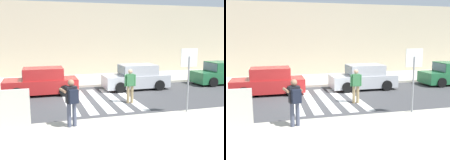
% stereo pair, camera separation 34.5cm
% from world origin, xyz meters
% --- Properties ---
extents(ground_plane, '(120.00, 120.00, 0.00)m').
position_xyz_m(ground_plane, '(0.00, 0.00, 0.00)').
color(ground_plane, '#424244').
extents(sidewalk_near, '(60.00, 6.00, 0.14)m').
position_xyz_m(sidewalk_near, '(0.00, -6.20, 0.07)').
color(sidewalk_near, beige).
rests_on(sidewalk_near, ground).
extents(sidewalk_far, '(60.00, 4.80, 0.14)m').
position_xyz_m(sidewalk_far, '(0.00, 6.00, 0.07)').
color(sidewalk_far, beige).
rests_on(sidewalk_far, ground).
extents(building_facade_far, '(56.00, 4.00, 5.92)m').
position_xyz_m(building_facade_far, '(0.00, 10.40, 2.96)').
color(building_facade_far, beige).
rests_on(building_facade_far, ground).
extents(crosswalk_stripe_0, '(0.44, 5.20, 0.01)m').
position_xyz_m(crosswalk_stripe_0, '(-1.60, 0.20, 0.00)').
color(crosswalk_stripe_0, silver).
rests_on(crosswalk_stripe_0, ground).
extents(crosswalk_stripe_1, '(0.44, 5.20, 0.01)m').
position_xyz_m(crosswalk_stripe_1, '(-0.80, 0.20, 0.00)').
color(crosswalk_stripe_1, silver).
rests_on(crosswalk_stripe_1, ground).
extents(crosswalk_stripe_2, '(0.44, 5.20, 0.01)m').
position_xyz_m(crosswalk_stripe_2, '(0.00, 0.20, 0.00)').
color(crosswalk_stripe_2, silver).
rests_on(crosswalk_stripe_2, ground).
extents(crosswalk_stripe_3, '(0.44, 5.20, 0.01)m').
position_xyz_m(crosswalk_stripe_3, '(0.80, 0.20, 0.00)').
color(crosswalk_stripe_3, silver).
rests_on(crosswalk_stripe_3, ground).
extents(crosswalk_stripe_4, '(0.44, 5.20, 0.01)m').
position_xyz_m(crosswalk_stripe_4, '(1.60, 0.20, 0.00)').
color(crosswalk_stripe_4, silver).
rests_on(crosswalk_stripe_4, ground).
extents(stop_sign, '(0.76, 0.08, 2.71)m').
position_xyz_m(stop_sign, '(3.04, -3.40, 2.12)').
color(stop_sign, gray).
rests_on(stop_sign, sidewalk_near).
extents(photographer_with_backpack, '(0.69, 0.92, 1.72)m').
position_xyz_m(photographer_with_backpack, '(-1.96, -3.92, 1.17)').
color(photographer_with_backpack, '#474C60').
rests_on(photographer_with_backpack, sidewalk_near).
extents(pedestrian_crossing, '(0.58, 0.28, 1.72)m').
position_xyz_m(pedestrian_crossing, '(1.35, -0.88, 0.97)').
color(pedestrian_crossing, tan).
rests_on(pedestrian_crossing, ground).
extents(parked_car_red, '(4.10, 1.92, 1.55)m').
position_xyz_m(parked_car_red, '(-2.88, 2.30, 0.73)').
color(parked_car_red, red).
rests_on(parked_car_red, ground).
extents(parked_car_silver, '(4.10, 1.92, 1.55)m').
position_xyz_m(parked_car_silver, '(2.90, 2.30, 0.73)').
color(parked_car_silver, '#B7BABF').
rests_on(parked_car_silver, ground).
extents(parked_car_green, '(4.10, 1.92, 1.55)m').
position_xyz_m(parked_car_green, '(9.33, 2.30, 0.73)').
color(parked_car_green, '#236B3D').
rests_on(parked_car_green, ground).
extents(advertising_board, '(1.10, 0.11, 1.60)m').
position_xyz_m(advertising_board, '(-3.91, -4.49, 0.94)').
color(advertising_board, beige).
rests_on(advertising_board, sidewalk_near).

